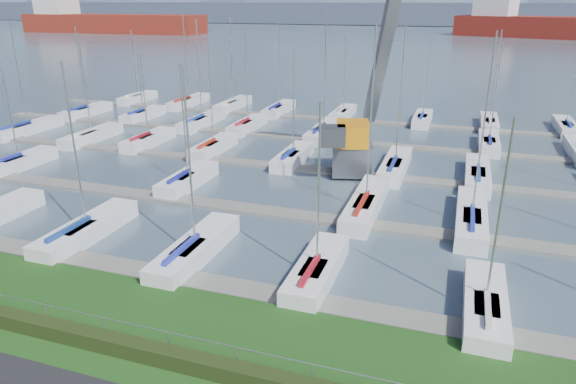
% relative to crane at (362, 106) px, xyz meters
% --- Properties ---
extents(water, '(800.00, 540.00, 0.20)m').
position_rel_crane_xyz_m(water, '(-1.37, 232.90, -5.73)').
color(water, '#485A69').
extents(hedge, '(80.00, 0.70, 0.70)m').
position_rel_crane_xyz_m(hedge, '(-1.37, -27.50, -4.98)').
color(hedge, '#222F11').
rests_on(hedge, grass).
extents(fence, '(80.00, 0.04, 0.04)m').
position_rel_crane_xyz_m(fence, '(-1.37, -27.10, -4.13)').
color(fence, '#95999E').
rests_on(fence, grass).
extents(foothill, '(900.00, 80.00, 12.00)m').
position_rel_crane_xyz_m(foothill, '(-1.37, 302.90, 0.67)').
color(foothill, '#414A60').
rests_on(foothill, water).
extents(docks, '(90.00, 41.60, 0.25)m').
position_rel_crane_xyz_m(docks, '(-1.37, -1.10, -5.55)').
color(docks, slate).
rests_on(docks, water).
extents(crane, '(6.99, 13.13, 22.35)m').
position_rel_crane_xyz_m(crane, '(0.00, 0.00, 0.00)').
color(crane, slate).
rests_on(crane, water).
extents(cargo_ship_west, '(83.51, 20.57, 21.50)m').
position_rel_crane_xyz_m(cargo_ship_west, '(-146.80, 159.98, -1.61)').
color(cargo_ship_west, maroon).
rests_on(cargo_ship_west, water).
extents(cargo_ship_mid, '(89.49, 46.97, 21.50)m').
position_rel_crane_xyz_m(cargo_ship_mid, '(41.74, 184.52, -1.68)').
color(cargo_ship_mid, maroon).
rests_on(cargo_ship_mid, water).
extents(sailboat_fleet, '(74.95, 50.07, 13.26)m').
position_rel_crane_xyz_m(sailboat_fleet, '(-3.30, 1.58, 0.05)').
color(sailboat_fleet, maroon).
rests_on(sailboat_fleet, water).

